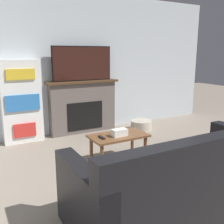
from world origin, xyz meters
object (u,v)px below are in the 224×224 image
object	(u,v)px
coffee_table	(118,139)
bookshelf	(21,102)
tv	(82,64)
storage_basket	(141,125)
couch	(182,184)
fireplace	(83,107)

from	to	relation	value
coffee_table	bookshelf	size ratio (longest dim) A/B	0.56
tv	bookshelf	bearing A→B (deg)	-179.86
tv	coffee_table	world-z (taller)	tv
bookshelf	storage_basket	distance (m)	2.40
tv	coffee_table	xyz separation A→B (m)	(-0.15, -1.65, -1.02)
tv	storage_basket	size ratio (longest dim) A/B	2.77
couch	bookshelf	distance (m)	3.18
coffee_table	tv	bearing A→B (deg)	84.76
tv	storage_basket	xyz separation A→B (m)	(1.10, -0.45, -1.27)
fireplace	couch	bearing A→B (deg)	-93.91
fireplace	storage_basket	world-z (taller)	fireplace
fireplace	bookshelf	bearing A→B (deg)	-178.90
fireplace	couch	world-z (taller)	fireplace
couch	storage_basket	bearing A→B (deg)	62.92
coffee_table	fireplace	bearing A→B (deg)	84.82
fireplace	storage_basket	xyz separation A→B (m)	(1.10, -0.47, -0.42)
coffee_table	storage_basket	xyz separation A→B (m)	(1.25, 1.20, -0.25)
tv	couch	xyz separation A→B (m)	(-0.21, -3.00, -1.07)
bookshelf	couch	bearing A→B (deg)	-72.09
tv	storage_basket	distance (m)	1.74
storage_basket	coffee_table	bearing A→B (deg)	-136.13
fireplace	coffee_table	world-z (taller)	fireplace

